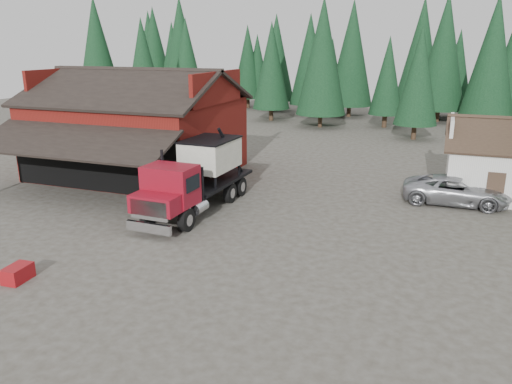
% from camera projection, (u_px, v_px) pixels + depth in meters
% --- Properties ---
extents(ground, '(120.00, 120.00, 0.00)m').
position_uv_depth(ground, '(227.00, 245.00, 22.28)').
color(ground, '#403B32').
rests_on(ground, ground).
extents(red_barn, '(12.80, 13.63, 7.18)m').
position_uv_depth(red_barn, '(138.00, 135.00, 34.12)').
color(red_barn, maroon).
rests_on(red_barn, ground).
extents(conifer_backdrop, '(76.00, 16.00, 16.00)m').
position_uv_depth(conifer_backdrop, '(368.00, 119.00, 59.97)').
color(conifer_backdrop, black).
rests_on(conifer_backdrop, ground).
extents(near_pine_a, '(4.40, 4.40, 11.40)m').
position_uv_depth(near_pine_a, '(143.00, 66.00, 53.02)').
color(near_pine_a, '#382619').
rests_on(near_pine_a, ground).
extents(near_pine_b, '(3.96, 3.96, 10.40)m').
position_uv_depth(near_pine_b, '(419.00, 76.00, 45.50)').
color(near_pine_b, '#382619').
rests_on(near_pine_b, ground).
extents(near_pine_d, '(5.28, 5.28, 13.40)m').
position_uv_depth(near_pine_d, '(322.00, 57.00, 52.04)').
color(near_pine_d, '#382619').
rests_on(near_pine_d, ground).
extents(feed_truck, '(2.78, 9.35, 4.19)m').
position_uv_depth(feed_truck, '(197.00, 175.00, 26.52)').
color(feed_truck, black).
rests_on(feed_truck, ground).
extents(silver_car, '(5.69, 2.65, 1.58)m').
position_uv_depth(silver_car, '(456.00, 190.00, 27.80)').
color(silver_car, '#ABACB3').
rests_on(silver_car, ground).
extents(equip_box, '(0.78, 1.15, 0.60)m').
position_uv_depth(equip_box, '(18.00, 273.00, 18.84)').
color(equip_box, maroon).
rests_on(equip_box, ground).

